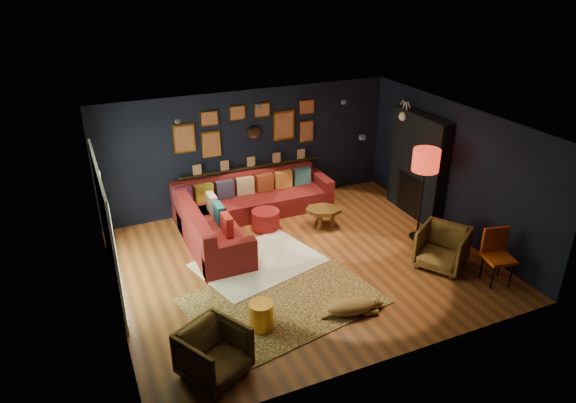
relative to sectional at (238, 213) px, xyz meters
name	(u,v)px	position (x,y,z in m)	size (l,w,h in m)	color
floor	(303,263)	(0.61, -1.81, -0.32)	(6.50, 6.50, 0.00)	brown
room_walls	(304,183)	(0.61, -1.81, 1.27)	(6.50, 6.50, 6.50)	black
sectional	(238,213)	(0.00, 0.00, 0.00)	(3.41, 2.69, 0.86)	maroon
ledge	(251,167)	(0.61, 0.87, 0.60)	(3.20, 0.12, 0.04)	black
gallery_wall	(249,127)	(0.60, 0.91, 1.48)	(3.15, 0.04, 1.02)	gold
sunburst_mirror	(254,132)	(0.71, 0.91, 1.38)	(0.47, 0.16, 0.47)	silver
fireplace	(417,169)	(3.71, -0.91, 0.70)	(0.31, 1.60, 2.20)	black
deer_head	(410,115)	(3.75, -0.41, 1.73)	(0.50, 0.28, 0.45)	white
sliding_door	(107,229)	(-2.60, -1.21, 0.78)	(0.06, 2.80, 2.20)	white
ceiling_spots	(285,116)	(0.61, -1.01, 2.24)	(3.30, 2.50, 0.06)	black
shag_rug	(259,263)	(-0.13, -1.50, -0.31)	(2.13, 1.55, 0.03)	white
leopard_rug	(283,300)	(-0.17, -2.73, -0.31)	(2.94, 2.10, 0.02)	tan
coffee_table	(324,212)	(1.61, -0.68, 0.01)	(0.92, 0.82, 0.38)	#573817
pouf	(266,219)	(0.48, -0.31, -0.11)	(0.57, 0.57, 0.37)	maroon
armchair_left	(214,351)	(-1.64, -3.86, 0.07)	(0.77, 0.72, 0.80)	#A67631
armchair_right	(442,246)	(2.85, -2.90, 0.09)	(0.81, 0.75, 0.83)	#A67631
gold_stool	(261,316)	(-0.74, -3.24, -0.09)	(0.37, 0.37, 0.46)	gold
orange_chair	(497,251)	(3.38, -3.62, 0.25)	(0.54, 0.54, 0.96)	black
floor_lamp	(426,164)	(3.11, -1.86, 1.25)	(0.51, 0.51, 1.85)	black
dog	(352,304)	(0.68, -3.47, -0.14)	(1.07, 0.53, 0.34)	#A1683B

